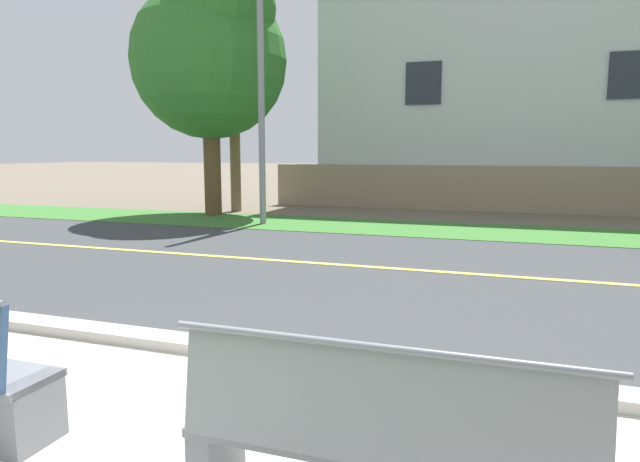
% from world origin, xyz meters
% --- Properties ---
extents(ground_plane, '(140.00, 140.00, 0.00)m').
position_xyz_m(ground_plane, '(0.00, 8.00, 0.00)').
color(ground_plane, '#665B4C').
extents(curb_edge, '(44.00, 0.30, 0.11)m').
position_xyz_m(curb_edge, '(0.00, 2.35, 0.06)').
color(curb_edge, '#ADA89E').
rests_on(curb_edge, ground_plane).
extents(street_asphalt, '(52.00, 8.00, 0.01)m').
position_xyz_m(street_asphalt, '(0.00, 6.50, 0.00)').
color(street_asphalt, '#383A3D').
rests_on(street_asphalt, ground_plane).
extents(road_centre_line, '(48.00, 0.14, 0.01)m').
position_xyz_m(road_centre_line, '(0.00, 6.50, 0.01)').
color(road_centre_line, '#E0CC4C').
rests_on(road_centre_line, ground_plane).
extents(far_verge_grass, '(48.00, 2.80, 0.02)m').
position_xyz_m(far_verge_grass, '(0.00, 11.19, 0.01)').
color(far_verge_grass, '#38702D').
rests_on(far_verge_grass, ground_plane).
extents(bench_right, '(1.98, 0.48, 1.01)m').
position_xyz_m(bench_right, '(1.56, 0.47, 0.46)').
color(bench_right, slate).
rests_on(bench_right, ground_plane).
extents(streetlamp, '(0.24, 2.10, 7.63)m').
position_xyz_m(streetlamp, '(-3.84, 10.98, 4.33)').
color(streetlamp, gray).
rests_on(streetlamp, ground_plane).
extents(shade_tree_far_left, '(4.35, 4.35, 7.18)m').
position_xyz_m(shade_tree_far_left, '(-5.92, 12.09, 4.67)').
color(shade_tree_far_left, brown).
rests_on(shade_tree_far_left, ground_plane).
extents(garden_wall, '(13.00, 0.36, 1.40)m').
position_xyz_m(garden_wall, '(0.98, 15.83, 0.70)').
color(garden_wall, gray).
rests_on(garden_wall, ground_plane).
extents(house_across_street, '(13.72, 6.91, 7.76)m').
position_xyz_m(house_across_street, '(2.23, 19.03, 3.92)').
color(house_across_street, '#B7BCC1').
rests_on(house_across_street, ground_plane).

